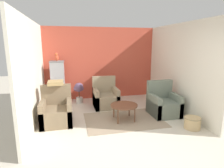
{
  "coord_description": "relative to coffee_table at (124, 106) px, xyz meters",
  "views": [
    {
      "loc": [
        -1.18,
        -3.18,
        2.04
      ],
      "look_at": [
        0.0,
        1.89,
        0.93
      ],
      "focal_mm": 30.0,
      "sensor_mm": 36.0,
      "label": 1
    }
  ],
  "objects": [
    {
      "name": "coffee_table",
      "position": [
        0.0,
        0.0,
        0.0
      ],
      "size": [
        0.73,
        0.73,
        0.44
      ],
      "color": "brown",
      "rests_on": "ground_plane"
    },
    {
      "name": "wall_left",
      "position": [
        -2.31,
        0.46,
        0.92
      ],
      "size": [
        0.06,
        3.77,
        2.65
      ],
      "color": "silver",
      "rests_on": "ground_plane"
    },
    {
      "name": "birdcage",
      "position": [
        -1.79,
        1.94,
        0.31
      ],
      "size": [
        0.59,
        0.59,
        1.48
      ],
      "color": "slate",
      "rests_on": "ground_plane"
    },
    {
      "name": "parrot",
      "position": [
        -1.79,
        1.94,
        1.21
      ],
      "size": [
        0.13,
        0.24,
        0.28
      ],
      "color": "#D14C2D",
      "rests_on": "birdcage"
    },
    {
      "name": "armchair_middle",
      "position": [
        -0.27,
        1.23,
        -0.09
      ],
      "size": [
        0.78,
        0.8,
        0.98
      ],
      "color": "#9E896B",
      "rests_on": "ground_plane"
    },
    {
      "name": "potted_plant",
      "position": [
        -1.1,
        1.84,
        0.06
      ],
      "size": [
        0.35,
        0.32,
        0.72
      ],
      "color": "beige",
      "rests_on": "ground_plane"
    },
    {
      "name": "armchair_left",
      "position": [
        -1.77,
        0.2,
        -0.09
      ],
      "size": [
        0.78,
        0.8,
        0.98
      ],
      "color": "#7A664C",
      "rests_on": "ground_plane"
    },
    {
      "name": "wicker_basket",
      "position": [
        1.49,
        -0.88,
        -0.25
      ],
      "size": [
        0.4,
        0.4,
        0.29
      ],
      "color": "tan",
      "rests_on": "ground_plane"
    },
    {
      "name": "wall_right",
      "position": [
        1.85,
        0.46,
        0.92
      ],
      "size": [
        0.06,
        3.77,
        2.65
      ],
      "color": "silver",
      "rests_on": "ground_plane"
    },
    {
      "name": "area_rug",
      "position": [
        -0.0,
        0.0,
        -0.4
      ],
      "size": [
        2.09,
        1.44,
        0.01
      ],
      "color": "gray",
      "rests_on": "ground_plane"
    },
    {
      "name": "wall_back_accent",
      "position": [
        -0.23,
        2.37,
        0.92
      ],
      "size": [
        4.22,
        0.06,
        2.65
      ],
      "color": "#C64C38",
      "rests_on": "ground_plane"
    },
    {
      "name": "throw_pillow",
      "position": [
        -1.77,
        0.49,
        0.63
      ],
      "size": [
        0.39,
        0.39,
        0.1
      ],
      "color": "tan",
      "rests_on": "armchair_left"
    },
    {
      "name": "ground_plane",
      "position": [
        -0.23,
        -1.43,
        -0.4
      ],
      "size": [
        20.0,
        20.0,
        0.0
      ],
      "primitive_type": "plane",
      "color": "beige",
      "rests_on": "ground"
    },
    {
      "name": "armchair_right",
      "position": [
        1.24,
        0.14,
        -0.09
      ],
      "size": [
        0.78,
        0.8,
        0.98
      ],
      "color": "slate",
      "rests_on": "ground_plane"
    }
  ]
}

